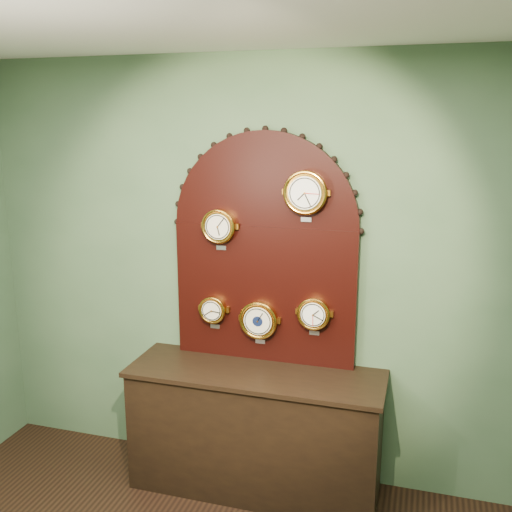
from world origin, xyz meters
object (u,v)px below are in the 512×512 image
(tide_clock, at_px, (314,313))
(roman_clock, at_px, (219,226))
(arabic_clock, at_px, (306,193))
(display_board, at_px, (265,242))
(shop_counter, at_px, (255,432))
(barometer, at_px, (259,320))
(hygrometer, at_px, (213,309))

(tide_clock, bearing_deg, roman_clock, -179.97)
(roman_clock, xyz_separation_m, arabic_clock, (0.56, -0.00, 0.23))
(display_board, bearing_deg, arabic_clock, -13.91)
(roman_clock, relative_size, arabic_clock, 0.86)
(shop_counter, xyz_separation_m, tide_clock, (0.34, 0.15, 0.80))
(roman_clock, relative_size, barometer, 0.90)
(display_board, xyz_separation_m, roman_clock, (-0.28, -0.07, 0.10))
(tide_clock, bearing_deg, barometer, -179.81)
(display_board, height_order, hygrometer, display_board)
(display_board, height_order, roman_clock, display_board)
(display_board, relative_size, tide_clock, 5.85)
(arabic_clock, xyz_separation_m, hygrometer, (-0.61, 0.00, -0.80))
(hygrometer, distance_m, barometer, 0.32)
(roman_clock, height_order, barometer, roman_clock)
(roman_clock, bearing_deg, hygrometer, 178.84)
(hygrometer, height_order, tide_clock, tide_clock)
(arabic_clock, bearing_deg, hygrometer, 179.80)
(barometer, xyz_separation_m, tide_clock, (0.36, 0.00, 0.08))
(roman_clock, height_order, tide_clock, roman_clock)
(display_board, xyz_separation_m, arabic_clock, (0.27, -0.07, 0.34))
(shop_counter, relative_size, display_board, 1.05)
(shop_counter, distance_m, tide_clock, 0.88)
(barometer, bearing_deg, arabic_clock, -0.05)
(shop_counter, xyz_separation_m, display_board, (0.00, 0.22, 1.23))
(hygrometer, distance_m, tide_clock, 0.68)
(shop_counter, distance_m, hygrometer, 0.85)
(shop_counter, xyz_separation_m, roman_clock, (-0.28, 0.15, 1.33))
(hygrometer, relative_size, barometer, 0.78)
(shop_counter, relative_size, barometer, 5.27)
(roman_clock, bearing_deg, arabic_clock, -0.11)
(roman_clock, height_order, hygrometer, roman_clock)
(arabic_clock, xyz_separation_m, barometer, (-0.29, 0.00, -0.84))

